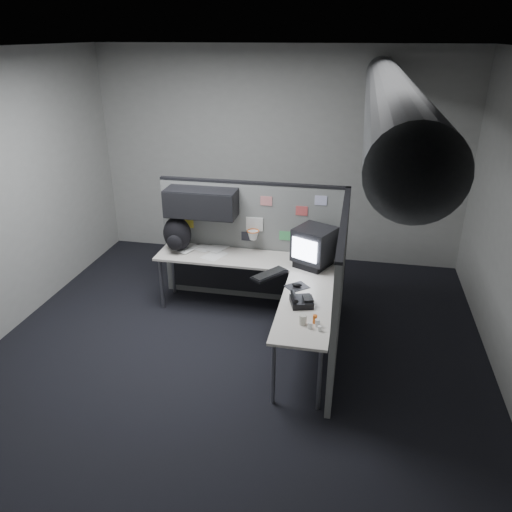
% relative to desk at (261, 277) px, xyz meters
% --- Properties ---
extents(room, '(5.62, 5.62, 3.22)m').
position_rel_desk_xyz_m(room, '(0.41, -0.70, 1.48)').
color(room, black).
rests_on(room, ground).
extents(partition_back, '(2.44, 0.42, 1.63)m').
position_rel_desk_xyz_m(partition_back, '(-0.40, 0.53, 0.38)').
color(partition_back, slate).
rests_on(partition_back, ground).
extents(partition_right, '(0.07, 2.23, 1.63)m').
position_rel_desk_xyz_m(partition_right, '(0.95, -0.49, 0.21)').
color(partition_right, slate).
rests_on(partition_right, ground).
extents(desk, '(2.31, 2.11, 0.73)m').
position_rel_desk_xyz_m(desk, '(0.00, 0.00, 0.00)').
color(desk, beige).
rests_on(desk, ground).
extents(monitor, '(0.56, 0.56, 0.48)m').
position_rel_desk_xyz_m(monitor, '(0.61, 0.22, 0.37)').
color(monitor, black).
rests_on(monitor, desk).
extents(keyboard, '(0.41, 0.48, 0.04)m').
position_rel_desk_xyz_m(keyboard, '(0.14, -0.18, 0.14)').
color(keyboard, black).
rests_on(keyboard, desk).
extents(mouse, '(0.30, 0.30, 0.05)m').
position_rel_desk_xyz_m(mouse, '(0.49, -0.39, 0.13)').
color(mouse, black).
rests_on(mouse, desk).
extents(phone, '(0.28, 0.30, 0.11)m').
position_rel_desk_xyz_m(phone, '(0.58, -0.77, 0.16)').
color(phone, black).
rests_on(phone, desk).
extents(bottles, '(0.14, 0.18, 0.09)m').
position_rel_desk_xyz_m(bottles, '(0.77, -1.17, 0.15)').
color(bottles, silver).
rests_on(bottles, desk).
extents(cup, '(0.08, 0.08, 0.10)m').
position_rel_desk_xyz_m(cup, '(0.64, -1.15, 0.17)').
color(cup, beige).
rests_on(cup, desk).
extents(papers, '(0.86, 0.78, 0.02)m').
position_rel_desk_xyz_m(papers, '(-0.93, 0.46, 0.13)').
color(papers, white).
rests_on(papers, desk).
extents(backpack, '(0.43, 0.41, 0.45)m').
position_rel_desk_xyz_m(backpack, '(-1.17, 0.32, 0.34)').
color(backpack, black).
rests_on(backpack, desk).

